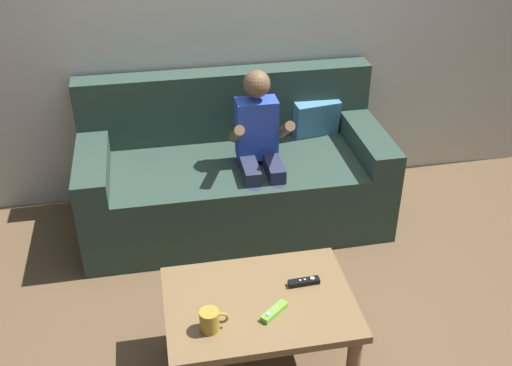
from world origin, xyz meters
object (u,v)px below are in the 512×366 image
(coffee_mug, at_px, (210,320))
(game_remote_lime_near_edge, at_px, (274,312))
(game_remote_black_center, at_px, (304,282))
(coffee_table, at_px, (259,312))
(couch, at_px, (234,174))
(person_seated_on_couch, at_px, (260,148))

(coffee_mug, bearing_deg, game_remote_lime_near_edge, 7.87)
(game_remote_black_center, bearing_deg, coffee_table, -163.08)
(couch, bearing_deg, game_remote_lime_near_edge, -91.73)
(coffee_table, height_order, coffee_mug, coffee_mug)
(person_seated_on_couch, xyz_separation_m, game_remote_lime_near_edge, (-0.16, -1.16, -0.14))
(person_seated_on_couch, bearing_deg, coffee_mug, -109.88)
(couch, distance_m, coffee_mug, 1.42)
(game_remote_black_center, bearing_deg, game_remote_lime_near_edge, -136.87)
(person_seated_on_couch, height_order, coffee_mug, person_seated_on_couch)
(game_remote_lime_near_edge, relative_size, coffee_mug, 1.11)
(coffee_table, bearing_deg, game_remote_lime_near_edge, -64.45)
(coffee_table, distance_m, game_remote_lime_near_edge, 0.13)
(game_remote_lime_near_edge, height_order, game_remote_black_center, same)
(game_remote_lime_near_edge, xyz_separation_m, coffee_mug, (-0.27, -0.04, 0.04))
(couch, distance_m, coffee_table, 1.25)
(person_seated_on_couch, height_order, game_remote_black_center, person_seated_on_couch)
(game_remote_black_center, height_order, coffee_mug, coffee_mug)
(coffee_table, bearing_deg, couch, 86.12)
(game_remote_lime_near_edge, distance_m, game_remote_black_center, 0.23)
(person_seated_on_couch, distance_m, game_remote_lime_near_edge, 1.18)
(coffee_table, xyz_separation_m, game_remote_lime_near_edge, (0.04, -0.09, 0.08))
(game_remote_lime_near_edge, bearing_deg, coffee_mug, -172.13)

